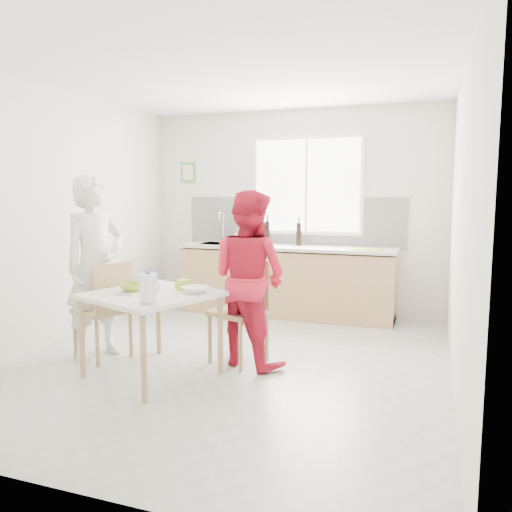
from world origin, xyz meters
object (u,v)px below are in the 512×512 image
at_px(dining_table, 151,301).
at_px(chair_left, 106,306).
at_px(person_white, 96,267).
at_px(person_red, 249,278).
at_px(milk_jug, 149,287).
at_px(chair_far, 243,305).
at_px(wine_bottle_a, 267,233).
at_px(bowl_green, 132,287).
at_px(bowl_white, 196,290).
at_px(wine_bottle_b, 299,234).

bearing_deg(dining_table, chair_left, 160.14).
xyz_separation_m(person_white, person_red, (1.48, 0.30, -0.07)).
bearing_deg(person_red, milk_jug, 82.85).
relative_size(chair_left, person_red, 0.58).
distance_m(chair_far, milk_jug, 1.15).
bearing_deg(wine_bottle_a, chair_left, -109.97).
distance_m(milk_jug, wine_bottle_a, 2.96).
bearing_deg(dining_table, bowl_green, 174.18).
xyz_separation_m(chair_left, person_red, (1.33, 0.35, 0.29)).
xyz_separation_m(person_red, bowl_white, (-0.33, -0.45, -0.05)).
height_order(chair_far, milk_jug, milk_jug).
bearing_deg(chair_left, person_white, -90.00).
xyz_separation_m(dining_table, wine_bottle_b, (0.64, 2.61, 0.41)).
distance_m(person_red, milk_jug, 1.07).
xyz_separation_m(chair_left, milk_jug, (0.85, -0.60, 0.35)).
relative_size(dining_table, bowl_green, 5.88).
relative_size(chair_far, bowl_white, 4.42).
relative_size(chair_left, bowl_white, 4.32).
height_order(milk_jug, wine_bottle_b, wine_bottle_b).
xyz_separation_m(dining_table, person_white, (-0.78, 0.28, 0.22)).
relative_size(chair_far, wine_bottle_b, 3.24).
bearing_deg(person_red, person_white, 31.25).
distance_m(person_red, wine_bottle_a, 2.08).
xyz_separation_m(dining_table, person_red, (0.70, 0.58, 0.15)).
xyz_separation_m(chair_left, wine_bottle_b, (1.28, 2.38, 0.55)).
relative_size(dining_table, person_white, 0.70).
xyz_separation_m(chair_far, wine_bottle_b, (0.03, 1.96, 0.54)).
bearing_deg(wine_bottle_a, bowl_white, -86.49).
distance_m(bowl_white, milk_jug, 0.54).
bearing_deg(bowl_green, wine_bottle_b, 71.93).
xyz_separation_m(chair_far, person_white, (-1.39, -0.37, 0.35)).
bearing_deg(bowl_white, bowl_green, -168.89).
height_order(milk_jug, wine_bottle_a, wine_bottle_a).
relative_size(chair_left, milk_jug, 3.97).
bearing_deg(person_white, chair_far, -55.16).
distance_m(dining_table, person_white, 0.86).
bearing_deg(dining_table, chair_far, 47.12).
xyz_separation_m(bowl_white, wine_bottle_a, (-0.15, 2.45, 0.31)).
bearing_deg(person_white, wine_bottle_b, -11.58).
bearing_deg(bowl_white, chair_left, 174.48).
bearing_deg(chair_far, wine_bottle_a, 121.35).
height_order(person_white, wine_bottle_b, person_white).
relative_size(chair_left, person_white, 0.54).
height_order(bowl_green, wine_bottle_b, wine_bottle_b).
height_order(person_red, wine_bottle_b, person_red).
relative_size(person_red, wine_bottle_b, 5.42).
relative_size(person_red, bowl_white, 7.41).
bearing_deg(chair_far, milk_jug, -91.38).
xyz_separation_m(chair_left, chair_far, (1.25, 0.43, 0.01)).
bearing_deg(wine_bottle_b, person_white, -121.44).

